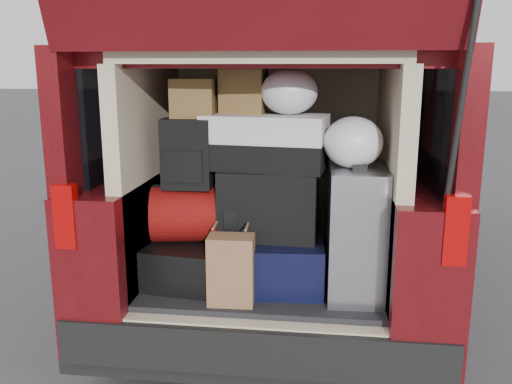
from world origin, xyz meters
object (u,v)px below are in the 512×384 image
red_duffel (195,214)px  black_soft_case (269,203)px  navy_hardshell (277,258)px  backpack (187,154)px  kraft_bag (231,270)px  silver_roller (355,232)px  twotone_duffel (265,142)px  black_hardshell (193,259)px

red_duffel → black_soft_case: bearing=-8.9°
red_duffel → black_soft_case: black_soft_case is taller
navy_hardshell → backpack: backpack is taller
backpack → kraft_bag: bearing=-46.4°
silver_roller → backpack: (-0.87, 0.07, 0.37)m
kraft_bag → red_duffel: 0.43m
red_duffel → twotone_duffel: 0.54m
navy_hardshell → red_duffel: red_duffel is taller
navy_hardshell → silver_roller: silver_roller is taller
black_hardshell → navy_hardshell: size_ratio=0.94×
silver_roller → twotone_duffel: size_ratio=1.05×
black_soft_case → silver_roller: bearing=-10.4°
navy_hardshell → kraft_bag: 0.38m
black_hardshell → twotone_duffel: bearing=12.0°
black_hardshell → backpack: 0.59m
navy_hardshell → black_soft_case: black_soft_case is taller
navy_hardshell → backpack: size_ratio=1.62×
kraft_bag → backpack: (-0.27, 0.26, 0.53)m
silver_roller → red_duffel: 0.85m
black_hardshell → twotone_duffel: (0.39, 0.03, 0.65)m
black_hardshell → kraft_bag: (0.26, -0.29, 0.06)m
navy_hardshell → kraft_bag: bearing=-125.5°
backpack → twotone_duffel: 0.41m
navy_hardshell → silver_roller: (0.41, -0.12, 0.20)m
black_hardshell → black_soft_case: bearing=8.1°
silver_roller → kraft_bag: size_ratio=1.90×
black_hardshell → navy_hardshell: navy_hardshell is taller
twotone_duffel → kraft_bag: bearing=-104.1°
red_duffel → black_hardshell: bearing=169.9°
kraft_bag → backpack: 0.65m
kraft_bag → black_soft_case: size_ratio=0.68×
black_hardshell → kraft_bag: size_ratio=1.60×
navy_hardshell → backpack: 0.74m
backpack → black_hardshell: bearing=66.9°
kraft_bag → twotone_duffel: size_ratio=0.55×
black_soft_case → backpack: size_ratio=1.39×
kraft_bag → red_duffel: bearing=127.9°
silver_roller → backpack: 0.95m
black_soft_case → twotone_duffel: bearing=134.3°
red_duffel → kraft_bag: bearing=-59.8°
red_duffel → backpack: bearing=-142.6°
backpack → twotone_duffel: twotone_duffel is taller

